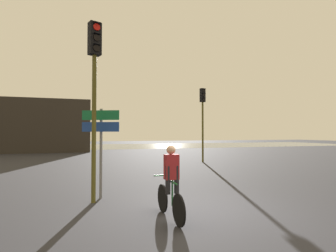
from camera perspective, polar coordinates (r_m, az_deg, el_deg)
ground_plane at (r=6.65m, az=8.99°, el=-18.00°), size 120.00×120.00×0.00m
water_strip at (r=39.44m, az=-13.01°, el=-4.34°), size 80.00×16.00×0.01m
distant_building at (r=30.03m, az=-29.67°, el=0.03°), size 13.61×4.00×5.30m
traffic_light_near_left at (r=7.58m, az=-15.72°, el=10.04°), size 0.39×0.40×4.94m
traffic_light_far_right at (r=17.46m, az=7.56°, el=3.22°), size 0.37×0.39×4.86m
direction_sign_post at (r=7.87m, az=-14.44°, el=-2.19°), size 1.03×0.44×2.60m
cyclist at (r=5.84m, az=0.64°, el=-12.06°), size 0.46×1.71×1.62m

